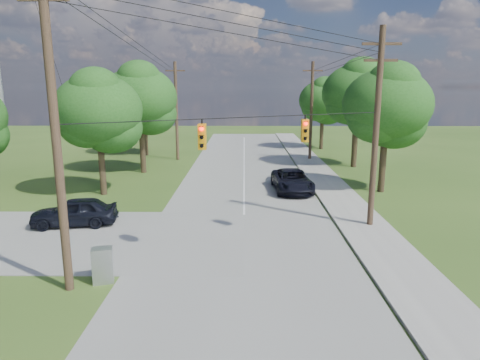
{
  "coord_description": "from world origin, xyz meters",
  "views": [
    {
      "loc": [
        1.99,
        -14.45,
        7.48
      ],
      "look_at": [
        1.8,
        5.0,
        3.24
      ],
      "focal_mm": 32.0,
      "sensor_mm": 36.0,
      "label": 1
    }
  ],
  "objects_px": {
    "pole_north_w": "(176,110)",
    "pole_ne": "(376,126)",
    "control_cabinet": "(103,265)",
    "car_cross_dark": "(74,212)",
    "pole_sw": "(55,124)",
    "car_main_north": "(292,181)",
    "pole_north_e": "(311,110)"
  },
  "relations": [
    {
      "from": "pole_north_w",
      "to": "pole_ne",
      "type": "bearing_deg",
      "value": -57.71
    },
    {
      "from": "control_cabinet",
      "to": "car_cross_dark",
      "type": "bearing_deg",
      "value": 103.23
    },
    {
      "from": "pole_sw",
      "to": "car_main_north",
      "type": "xyz_separation_m",
      "value": [
        10.1,
        15.62,
        -5.42
      ]
    },
    {
      "from": "pole_sw",
      "to": "pole_north_w",
      "type": "relative_size",
      "value": 1.2
    },
    {
      "from": "pole_sw",
      "to": "control_cabinet",
      "type": "distance_m",
      "value": 5.66
    },
    {
      "from": "pole_sw",
      "to": "control_cabinet",
      "type": "bearing_deg",
      "value": 28.61
    },
    {
      "from": "pole_ne",
      "to": "pole_north_w",
      "type": "relative_size",
      "value": 1.05
    },
    {
      "from": "pole_north_e",
      "to": "car_main_north",
      "type": "distance_m",
      "value": 15.02
    },
    {
      "from": "pole_north_e",
      "to": "car_cross_dark",
      "type": "distance_m",
      "value": 27.72
    },
    {
      "from": "car_cross_dark",
      "to": "control_cabinet",
      "type": "height_order",
      "value": "car_cross_dark"
    },
    {
      "from": "pole_north_e",
      "to": "car_main_north",
      "type": "relative_size",
      "value": 1.79
    },
    {
      "from": "pole_ne",
      "to": "car_cross_dark",
      "type": "relative_size",
      "value": 2.31
    },
    {
      "from": "pole_ne",
      "to": "pole_north_e",
      "type": "distance_m",
      "value": 22.0
    },
    {
      "from": "car_cross_dark",
      "to": "car_main_north",
      "type": "xyz_separation_m",
      "value": [
        12.8,
        8.09,
        -0.0
      ]
    },
    {
      "from": "car_cross_dark",
      "to": "control_cabinet",
      "type": "relative_size",
      "value": 3.23
    },
    {
      "from": "pole_north_w",
      "to": "pole_north_e",
      "type": "bearing_deg",
      "value": 0.0
    },
    {
      "from": "pole_ne",
      "to": "control_cabinet",
      "type": "xyz_separation_m",
      "value": [
        -12.4,
        -7.0,
        -4.76
      ]
    },
    {
      "from": "pole_north_e",
      "to": "car_main_north",
      "type": "height_order",
      "value": "pole_north_e"
    },
    {
      "from": "pole_sw",
      "to": "pole_north_e",
      "type": "distance_m",
      "value": 32.55
    },
    {
      "from": "pole_sw",
      "to": "car_cross_dark",
      "type": "relative_size",
      "value": 2.64
    },
    {
      "from": "car_main_north",
      "to": "control_cabinet",
      "type": "height_order",
      "value": "car_main_north"
    },
    {
      "from": "pole_north_e",
      "to": "car_main_north",
      "type": "xyz_separation_m",
      "value": [
        -3.4,
        -13.98,
        -4.32
      ]
    },
    {
      "from": "car_main_north",
      "to": "pole_north_e",
      "type": "bearing_deg",
      "value": 73.02
    },
    {
      "from": "pole_sw",
      "to": "control_cabinet",
      "type": "xyz_separation_m",
      "value": [
        1.1,
        0.6,
        -5.52
      ]
    },
    {
      "from": "pole_north_e",
      "to": "car_main_north",
      "type": "bearing_deg",
      "value": -103.67
    },
    {
      "from": "pole_north_e",
      "to": "control_cabinet",
      "type": "bearing_deg",
      "value": -113.15
    },
    {
      "from": "pole_ne",
      "to": "pole_north_w",
      "type": "height_order",
      "value": "pole_ne"
    },
    {
      "from": "control_cabinet",
      "to": "pole_north_e",
      "type": "bearing_deg",
      "value": 51.35
    },
    {
      "from": "car_cross_dark",
      "to": "car_main_north",
      "type": "height_order",
      "value": "same"
    },
    {
      "from": "pole_sw",
      "to": "pole_north_w",
      "type": "distance_m",
      "value": 29.62
    },
    {
      "from": "pole_north_e",
      "to": "pole_sw",
      "type": "bearing_deg",
      "value": -114.52
    },
    {
      "from": "control_cabinet",
      "to": "car_main_north",
      "type": "bearing_deg",
      "value": 43.57
    }
  ]
}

